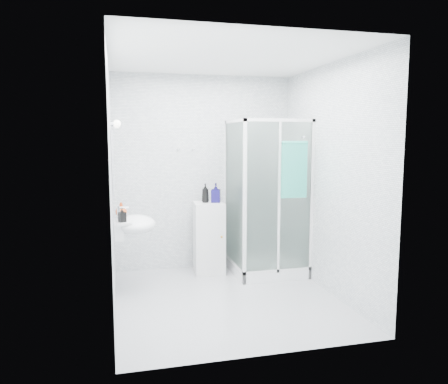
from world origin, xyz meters
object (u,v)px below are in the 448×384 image
object	(u,v)px
hand_towel	(294,168)
storage_cabinet	(209,238)
soap_dispenser_orange	(121,210)
wall_basin	(133,225)
shampoo_bottle_b	(216,193)
soap_dispenser_black	(122,215)
shampoo_bottle_a	(205,193)
shower_enclosure	(263,240)

from	to	relation	value
hand_towel	storage_cabinet	bearing A→B (deg)	144.96
storage_cabinet	soap_dispenser_orange	size ratio (longest dim) A/B	5.59
wall_basin	shampoo_bottle_b	bearing A→B (deg)	26.81
wall_basin	soap_dispenser_orange	world-z (taller)	soap_dispenser_orange
storage_cabinet	soap_dispenser_black	xyz separation A→B (m)	(-1.11, -0.71, 0.48)
shampoo_bottle_a	soap_dispenser_orange	xyz separation A→B (m)	(-1.07, -0.39, -0.11)
shampoo_bottle_b	hand_towel	bearing A→B (deg)	-37.68
shower_enclosure	shampoo_bottle_b	world-z (taller)	shower_enclosure
hand_towel	shampoo_bottle_a	bearing A→B (deg)	145.77
storage_cabinet	hand_towel	size ratio (longest dim) A/B	1.37
shower_enclosure	shampoo_bottle_b	xyz separation A→B (m)	(-0.57, 0.23, 0.61)
hand_towel	wall_basin	bearing A→B (deg)	177.45
wall_basin	storage_cabinet	bearing A→B (deg)	29.18
storage_cabinet	soap_dispenser_black	world-z (taller)	soap_dispenser_black
shower_enclosure	storage_cabinet	size ratio (longest dim) A/B	2.14
wall_basin	soap_dispenser_orange	bearing A→B (deg)	125.58
shower_enclosure	storage_cabinet	world-z (taller)	shower_enclosure
hand_towel	soap_dispenser_orange	distance (m)	2.10
hand_towel	shampoo_bottle_a	world-z (taller)	hand_towel
shampoo_bottle_b	soap_dispenser_orange	world-z (taller)	shampoo_bottle_b
shower_enclosure	storage_cabinet	xyz separation A→B (m)	(-0.66, 0.24, 0.02)
soap_dispenser_black	shower_enclosure	bearing A→B (deg)	14.92
shower_enclosure	soap_dispenser_black	xyz separation A→B (m)	(-1.77, -0.47, 0.49)
storage_cabinet	wall_basin	bearing A→B (deg)	-147.41
wall_basin	storage_cabinet	distance (m)	1.19
hand_towel	soap_dispenser_black	distance (m)	2.08
shower_enclosure	wall_basin	xyz separation A→B (m)	(-1.66, -0.32, 0.35)
storage_cabinet	shampoo_bottle_b	distance (m)	0.60
soap_dispenser_orange	soap_dispenser_black	world-z (taller)	soap_dispenser_orange
wall_basin	soap_dispenser_orange	size ratio (longest dim) A/B	3.35
shower_enclosure	shampoo_bottle_a	size ratio (longest dim) A/B	8.07
wall_basin	shampoo_bottle_b	world-z (taller)	shampoo_bottle_b
shower_enclosure	hand_towel	distance (m)	1.07
storage_cabinet	shampoo_bottle_a	world-z (taller)	shampoo_bottle_a
shampoo_bottle_a	soap_dispenser_orange	distance (m)	1.15
soap_dispenser_black	shampoo_bottle_b	bearing A→B (deg)	30.35
wall_basin	storage_cabinet	world-z (taller)	wall_basin
shower_enclosure	storage_cabinet	distance (m)	0.70
shower_enclosure	shampoo_bottle_b	bearing A→B (deg)	157.74
shampoo_bottle_b	soap_dispenser_orange	distance (m)	1.27
shampoo_bottle_b	wall_basin	bearing A→B (deg)	-153.19
shower_enclosure	storage_cabinet	bearing A→B (deg)	160.12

